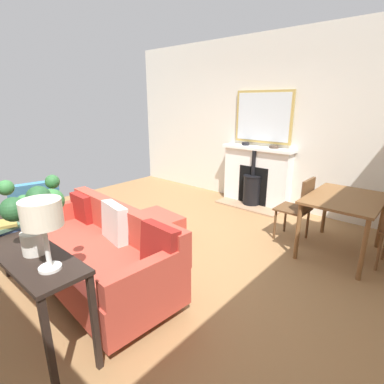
# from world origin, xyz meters

# --- Properties ---
(ground_plane) EXTENTS (5.43, 5.78, 0.01)m
(ground_plane) POSITION_xyz_m (0.00, 0.00, -0.00)
(ground_plane) COLOR olive
(wall_left) EXTENTS (0.12, 5.78, 2.90)m
(wall_left) POSITION_xyz_m (-2.71, 0.00, 1.45)
(wall_left) COLOR silver
(wall_left) RESTS_ON ground
(fireplace) EXTENTS (0.59, 1.30, 1.05)m
(fireplace) POSITION_xyz_m (-2.50, 0.15, 0.48)
(fireplace) COLOR #9E7A5B
(fireplace) RESTS_ON ground
(mirror_over_mantel) EXTENTS (0.04, 1.06, 0.88)m
(mirror_over_mantel) POSITION_xyz_m (-2.62, 0.15, 1.55)
(mirror_over_mantel) COLOR tan
(mantel_bowl_near) EXTENTS (0.14, 0.14, 0.05)m
(mantel_bowl_near) POSITION_xyz_m (-2.53, -0.12, 1.08)
(mantel_bowl_near) COLOR black
(mantel_bowl_near) RESTS_ON fireplace
(mantel_bowl_far) EXTENTS (0.16, 0.16, 0.05)m
(mantel_bowl_far) POSITION_xyz_m (-2.53, 0.43, 1.07)
(mantel_bowl_far) COLOR #47382D
(mantel_bowl_far) RESTS_ON fireplace
(sofa) EXTENTS (0.97, 1.97, 0.83)m
(sofa) POSITION_xyz_m (0.75, 0.21, 0.35)
(sofa) COLOR #B2B2B7
(sofa) RESTS_ON ground
(ottoman) EXTENTS (0.73, 0.71, 0.39)m
(ottoman) POSITION_xyz_m (-0.17, -0.06, 0.24)
(ottoman) COLOR #B2B2B7
(ottoman) RESTS_ON ground
(armchair_accent) EXTENTS (0.78, 0.72, 0.81)m
(armchair_accent) POSITION_xyz_m (0.68, -1.47, 0.44)
(armchair_accent) COLOR brown
(armchair_accent) RESTS_ON ground
(console_table) EXTENTS (0.36, 1.81, 0.79)m
(console_table) POSITION_xyz_m (1.49, 0.20, 0.69)
(console_table) COLOR black
(console_table) RESTS_ON ground
(table_lamp_far_end) EXTENTS (0.24, 0.24, 0.46)m
(table_lamp_far_end) POSITION_xyz_m (1.49, 0.88, 1.15)
(table_lamp_far_end) COLOR white
(table_lamp_far_end) RESTS_ON console_table
(potted_plant) EXTENTS (0.51, 0.48, 0.59)m
(potted_plant) POSITION_xyz_m (1.45, 0.63, 1.13)
(potted_plant) COLOR silver
(potted_plant) RESTS_ON console_table
(book_stack) EXTENTS (0.27, 0.23, 0.08)m
(book_stack) POSITION_xyz_m (1.49, 0.02, 0.83)
(book_stack) COLOR #38517F
(book_stack) RESTS_ON console_table
(dining_table) EXTENTS (1.07, 0.78, 0.73)m
(dining_table) POSITION_xyz_m (-1.54, 1.86, 0.63)
(dining_table) COLOR brown
(dining_table) RESTS_ON ground
(dining_chair_near_fireplace) EXTENTS (0.41, 0.41, 0.87)m
(dining_chair_near_fireplace) POSITION_xyz_m (-1.54, 1.33, 0.51)
(dining_chair_near_fireplace) COLOR brown
(dining_chair_near_fireplace) RESTS_ON ground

